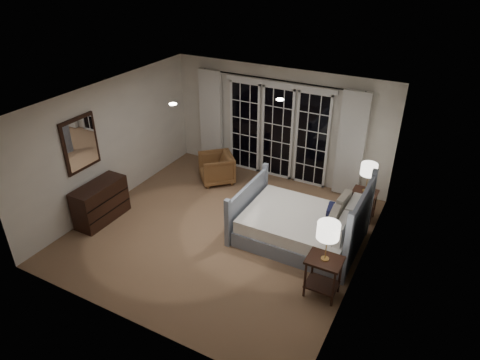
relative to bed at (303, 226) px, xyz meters
The scene contains 20 objects.
floor 1.52m from the bed, 163.35° to the right, with size 5.00×5.00×0.00m, color brown.
ceiling 2.64m from the bed, 163.35° to the right, with size 5.00×5.00×0.00m, color silver.
wall_left 4.05m from the bed, behind, with size 0.02×5.00×2.50m, color beige.
wall_right 1.49m from the bed, 21.45° to the right, with size 0.02×5.00×2.50m, color beige.
wall_back 2.68m from the bed, 124.37° to the left, with size 5.00×0.02×2.50m, color beige.
wall_front 3.38m from the bed, 115.89° to the right, with size 5.00×0.02×2.50m, color beige.
french_doors 2.60m from the bed, 124.90° to the left, with size 2.50×0.04×2.20m.
curtain_rod 3.11m from the bed, 125.70° to the left, with size 0.03×0.03×3.50m, color black.
curtain_left 3.73m from the bed, 147.50° to the left, with size 0.55×0.10×2.25m, color silver.
curtain_right 2.14m from the bed, 83.27° to the left, with size 0.55×0.10×2.25m, color silver.
downlight_a 2.27m from the bed, 164.19° to the left, with size 0.12×0.12×0.01m, color white.
downlight_b 3.08m from the bed, 157.79° to the right, with size 0.12×0.12×0.01m, color white.
bed is the anchor object (origin of this frame).
nightstand_left 1.37m from the bed, 56.58° to the right, with size 0.52×0.41×0.67m.
nightstand_right 1.45m from the bed, 57.71° to the left, with size 0.46×0.37×0.60m.
lamp_left 1.61m from the bed, 56.58° to the right, with size 0.33×0.33×0.63m.
lamp_right 1.63m from the bed, 57.71° to the left, with size 0.30×0.30×0.58m.
armchair 2.74m from the bed, 154.77° to the left, with size 0.70×0.72×0.65m, color brown.
dresser 3.84m from the bed, 162.10° to the right, with size 0.46×1.08×0.77m.
mirror 4.24m from the bed, 163.13° to the right, with size 0.05×0.85×1.00m.
Camera 1 is at (3.38, -5.60, 4.71)m, focal length 32.00 mm.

